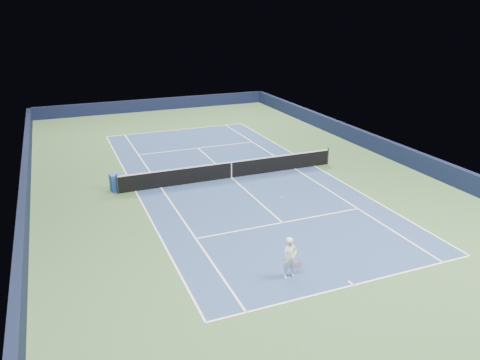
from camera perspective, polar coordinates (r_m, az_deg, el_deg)
name	(u,v)px	position (r m, az deg, el deg)	size (l,w,h in m)	color
ground	(231,178)	(26.81, -1.05, 0.28)	(40.00, 40.00, 0.00)	#35542E
wall_far	(155,105)	(45.08, -10.35, 9.03)	(22.00, 0.35, 1.10)	black
wall_right	(386,148)	(31.98, 17.37, 3.73)	(0.35, 40.00, 1.10)	#111733
wall_left	(25,196)	(25.10, -24.77, -1.81)	(0.35, 40.00, 1.10)	black
court_surface	(231,178)	(26.81, -1.05, 0.28)	(10.97, 23.77, 0.01)	navy
baseline_far	(177,130)	(37.65, -7.66, 6.09)	(10.97, 0.08, 0.00)	white
baseline_near	(353,285)	(17.38, 13.65, -12.35)	(10.97, 0.08, 0.00)	white
sideline_doubles_right	(314,166)	(29.13, 9.06, 1.70)	(0.08, 23.77, 0.00)	white
sideline_doubles_left	(135,191)	(25.48, -12.62, -1.33)	(0.08, 23.77, 0.00)	white
sideline_singles_right	(295,169)	(28.47, 6.70, 1.38)	(0.08, 23.77, 0.00)	white
sideline_singles_left	(161,188)	(25.71, -9.63, -0.91)	(0.08, 23.77, 0.00)	white
service_line_far	(198,148)	(32.56, -5.15, 3.90)	(8.23, 0.08, 0.00)	white
service_line_near	(282,223)	(21.43, 5.19, -5.19)	(8.23, 0.08, 0.00)	white
center_service_line	(231,178)	(26.81, -1.05, 0.30)	(0.08, 12.80, 0.00)	white
center_mark_far	(178,130)	(37.51, -7.60, 6.04)	(0.08, 0.30, 0.00)	white
center_mark_near	(351,283)	(17.49, 13.37, -12.12)	(0.08, 0.30, 0.00)	white
tennis_net	(231,169)	(26.64, -1.06, 1.30)	(12.90, 0.10, 1.07)	black
sponsor_cube	(116,182)	(25.68, -14.89, -0.29)	(0.62, 0.58, 0.91)	#1D43AF
tennis_player	(290,258)	(17.08, 6.11, -9.41)	(0.76, 1.25, 2.74)	white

